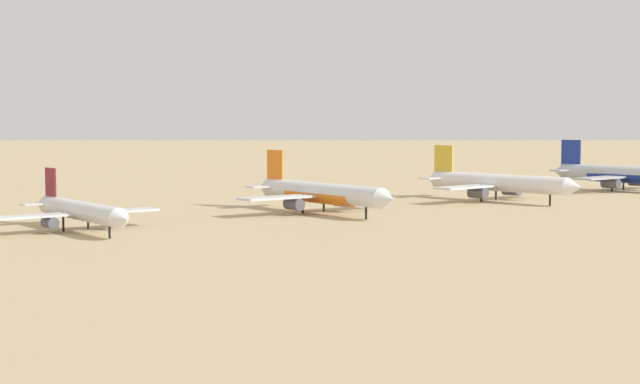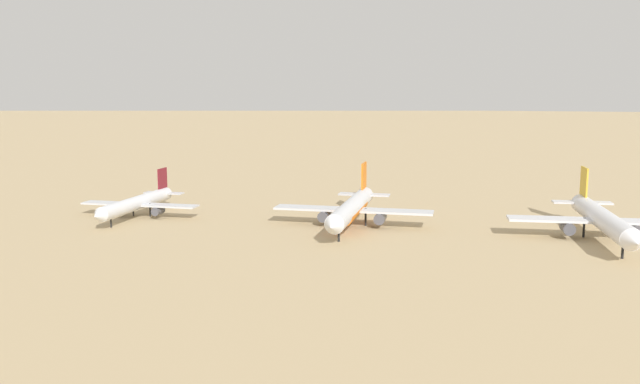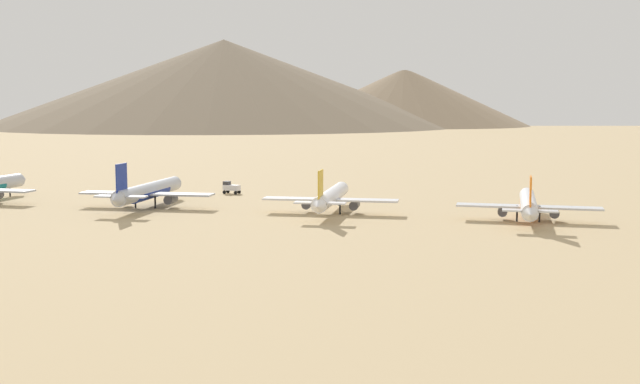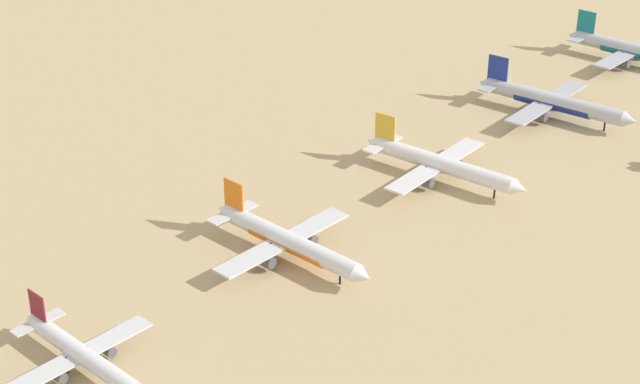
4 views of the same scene
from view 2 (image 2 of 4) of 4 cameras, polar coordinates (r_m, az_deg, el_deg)
ground_plane at (r=141.03m, az=24.09°, el=-3.67°), size 1800.00×1800.00×0.00m
parked_jet_0 at (r=154.69m, az=-15.51°, el=-0.94°), size 34.31×27.91×9.89m
parked_jet_1 at (r=138.56m, az=2.78°, el=-1.43°), size 41.93×34.12×12.09m
parked_jet_2 at (r=137.37m, az=23.21°, el=-2.15°), size 42.89×35.05×12.39m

